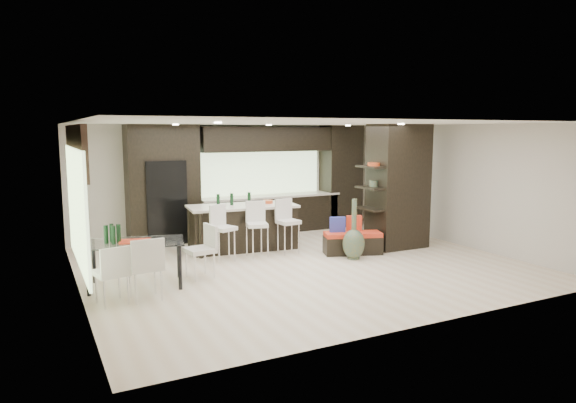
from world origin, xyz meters
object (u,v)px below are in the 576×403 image
kitchen_island (243,227)px  dining_table (136,264)px  chair_far (112,277)px  stool_mid (257,235)px  chair_near (145,271)px  stool_right (288,232)px  bench (353,243)px  stool_left (224,238)px  floor_vase (354,229)px  chair_end (200,254)px

kitchen_island → dining_table: 3.11m
dining_table → chair_far: 0.89m
stool_mid → chair_near: (-2.58, -1.70, -0.01)m
stool_mid → stool_right: 0.71m
kitchen_island → bench: 2.40m
kitchen_island → dining_table: (-2.58, -1.74, -0.11)m
chair_far → dining_table: bearing=44.5°
stool_left → stool_mid: (0.71, -0.00, 0.01)m
kitchen_island → stool_mid: 0.80m
stool_mid → kitchen_island: bearing=103.7°
bench → chair_far: 5.07m
kitchen_island → floor_vase: floor_vase is taller
stool_right → floor_vase: 1.41m
stool_left → chair_far: size_ratio=1.08×
kitchen_island → chair_far: kitchen_island is taller
stool_left → dining_table: 2.10m
stool_mid → chair_far: stool_mid is taller
kitchen_island → chair_far: 3.95m
stool_mid → bench: stool_mid is taller
stool_right → chair_end: stool_right is taller
stool_mid → chair_near: size_ratio=1.01×
stool_left → chair_far: bearing=-165.8°
dining_table → chair_far: bearing=-110.1°
floor_vase → chair_far: floor_vase is taller
dining_table → chair_end: 1.09m
kitchen_island → floor_vase: (1.66, -1.84, 0.13)m
stool_mid → bench: bearing=-5.6°
stool_left → chair_near: size_ratio=0.99×
kitchen_island → stool_left: (-0.71, -0.80, -0.03)m
stool_mid → chair_end: stool_mid is taller
stool_left → chair_near: 2.53m
stool_mid → chair_far: size_ratio=1.11×
kitchen_island → chair_near: 3.59m
chair_far → stool_right: bearing=11.7°
stool_right → chair_end: (-2.20, -0.93, -0.03)m
floor_vase → dining_table: 4.25m
floor_vase → dining_table: bearing=178.6°
bench → floor_vase: size_ratio=0.98×
bench → stool_right: bearing=169.8°
stool_right → chair_near: 3.71m
stool_left → chair_near: chair_near is taller
dining_table → stool_left: bearing=39.9°
stool_right → dining_table: 3.43m
bench → chair_near: bearing=-147.8°
stool_left → floor_vase: 2.59m
chair_near → chair_far: size_ratio=1.09×
stool_right → bench: bearing=-36.3°
kitchen_island → chair_near: size_ratio=2.57×
kitchen_island → dining_table: kitchen_island is taller
stool_right → chair_end: size_ratio=1.08×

